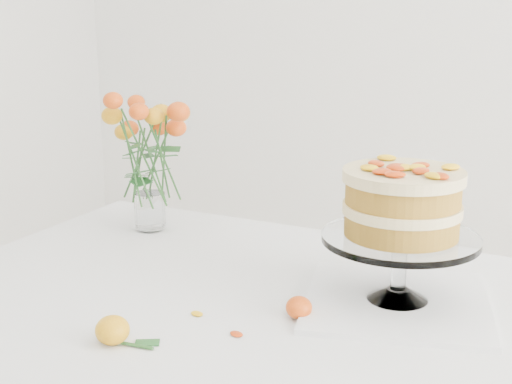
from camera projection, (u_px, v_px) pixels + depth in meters
table at (282, 348)px, 1.31m from camera, size 1.43×0.93×0.76m
napkin at (397, 302)px, 1.30m from camera, size 0.40×0.40×0.01m
cake_stand at (402, 210)px, 1.25m from camera, size 0.28×0.28×0.25m
rose_vase at (147, 142)px, 1.68m from camera, size 0.31×0.31×0.37m
loose_rose_near at (113, 330)px, 1.14m from camera, size 0.10×0.06×0.05m
loose_rose_far at (299, 308)px, 1.24m from camera, size 0.08×0.05×0.04m
stray_petal_a at (197, 314)px, 1.25m from camera, size 0.03×0.02×0.00m
stray_petal_b at (236, 334)px, 1.18m from camera, size 0.03×0.02×0.00m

